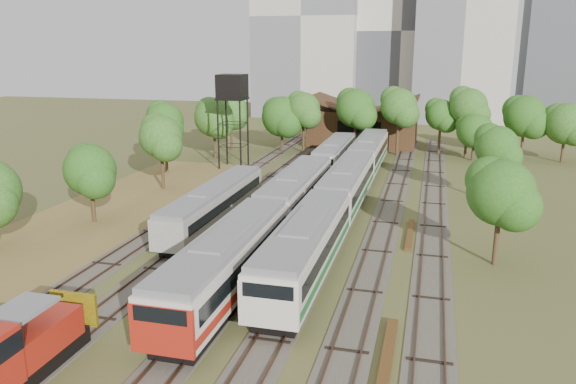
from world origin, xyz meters
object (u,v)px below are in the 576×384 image
(railcar_red_set, at_px, (268,222))
(shunter_locomotive, at_px, (7,354))
(railcar_green_set, at_px, (347,186))
(water_tower, at_px, (232,89))

(railcar_red_set, height_order, shunter_locomotive, railcar_red_set)
(railcar_red_set, bearing_deg, shunter_locomotive, -106.66)
(railcar_red_set, relative_size, railcar_green_set, 0.66)
(railcar_green_set, bearing_deg, shunter_locomotive, -107.09)
(railcar_green_set, bearing_deg, railcar_red_set, -107.78)
(railcar_red_set, height_order, water_tower, water_tower)
(shunter_locomotive, bearing_deg, railcar_green_set, 72.91)
(shunter_locomotive, relative_size, water_tower, 0.70)
(railcar_green_set, distance_m, shunter_locomotive, 34.03)
(railcar_red_set, bearing_deg, railcar_green_set, 72.22)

